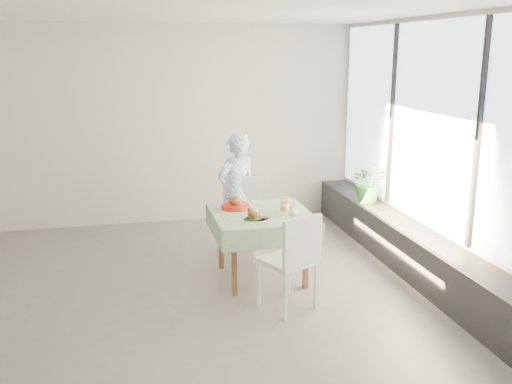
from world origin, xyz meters
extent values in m
plane|color=#5D5B58|center=(0.00, 0.00, 0.00)|extent=(6.00, 6.00, 0.00)
plane|color=white|center=(0.00, 0.00, 2.80)|extent=(6.00, 6.00, 0.00)
cube|color=beige|center=(0.00, 2.50, 1.40)|extent=(6.00, 0.02, 2.80)
cube|color=beige|center=(0.00, -2.50, 1.40)|extent=(6.00, 0.02, 2.80)
cube|color=beige|center=(3.00, 0.00, 1.40)|extent=(0.02, 5.00, 2.80)
cube|color=#D1E0F9|center=(2.97, 0.00, 1.65)|extent=(0.01, 4.80, 2.18)
cube|color=black|center=(2.80, 0.00, 0.25)|extent=(0.40, 4.80, 0.50)
cube|color=brown|center=(1.11, 0.11, 0.71)|extent=(0.91, 0.91, 0.04)
cube|color=white|center=(1.11, 0.11, 0.74)|extent=(1.05, 1.05, 0.01)
cube|color=white|center=(1.00, 0.80, 0.48)|extent=(0.57, 0.57, 0.04)
cube|color=white|center=(1.06, 1.00, 0.73)|extent=(0.44, 0.18, 0.45)
cube|color=white|center=(1.18, -0.67, 0.48)|extent=(0.60, 0.60, 0.04)
cube|color=white|center=(1.26, -0.85, 0.73)|extent=(0.43, 0.23, 0.45)
imported|color=#8298D0|center=(1.02, 1.04, 0.74)|extent=(0.64, 0.54, 1.48)
cylinder|color=white|center=(1.00, -0.13, 0.75)|extent=(0.27, 0.27, 0.02)
cylinder|color=#1D5314|center=(0.97, -0.13, 0.76)|extent=(0.15, 0.15, 0.02)
ellipsoid|color=brown|center=(0.97, -0.13, 0.81)|extent=(0.13, 0.12, 0.10)
ellipsoid|color=white|center=(0.97, -0.13, 0.85)|extent=(0.09, 0.09, 0.06)
cylinder|color=#A92010|center=(1.08, -0.15, 0.77)|extent=(0.05, 0.05, 0.02)
cylinder|color=white|center=(1.38, 0.14, 0.81)|extent=(0.10, 0.10, 0.15)
cylinder|color=orange|center=(1.38, 0.14, 0.80)|extent=(0.09, 0.09, 0.11)
cylinder|color=white|center=(1.38, 0.14, 0.89)|extent=(0.11, 0.11, 0.01)
cylinder|color=yellow|center=(1.38, 0.14, 0.94)|extent=(0.01, 0.04, 0.20)
cylinder|color=white|center=(1.41, -0.05, 0.80)|extent=(0.09, 0.09, 0.12)
cylinder|color=beige|center=(1.41, -0.05, 0.79)|extent=(0.08, 0.08, 0.09)
cylinder|color=white|center=(1.41, -0.05, 0.87)|extent=(0.09, 0.09, 0.01)
cylinder|color=yellow|center=(1.42, -0.05, 0.91)|extent=(0.01, 0.03, 0.17)
cylinder|color=red|center=(0.87, 0.33, 0.77)|extent=(0.30, 0.30, 0.05)
cylinder|color=white|center=(0.87, 0.33, 0.78)|extent=(0.26, 0.26, 0.02)
ellipsoid|color=brown|center=(0.87, 0.33, 0.83)|extent=(0.13, 0.13, 0.11)
imported|color=#2F7527|center=(2.78, 1.10, 0.77)|extent=(0.51, 0.45, 0.54)
camera|label=1|loc=(-0.26, -5.59, 2.44)|focal=40.00mm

